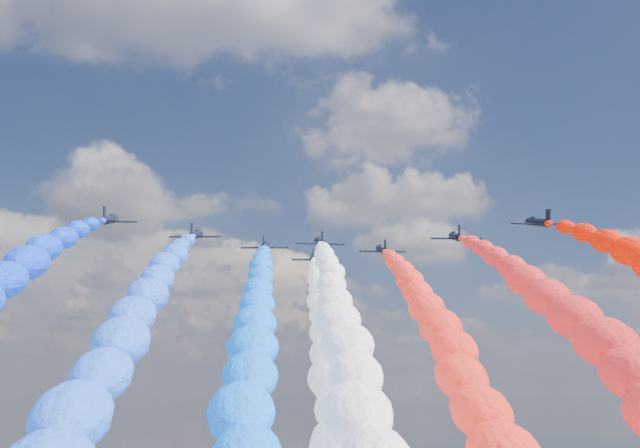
{
  "coord_description": "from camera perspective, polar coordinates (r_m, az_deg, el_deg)",
  "views": [
    {
      "loc": [
        -6.34,
        -128.22,
        74.58
      ],
      "look_at": [
        0.0,
        4.0,
        102.72
      ],
      "focal_mm": 43.99,
      "sensor_mm": 36.0,
      "label": 1
    }
  ],
  "objects": [
    {
      "name": "jet_0",
      "position": [
        126.89,
        -15.06,
        0.3
      ],
      "size": [
        9.04,
        12.19,
        5.34
      ],
      "primitive_type": null,
      "rotation": [
        0.25,
        0.0,
        0.03
      ],
      "color": "black"
    },
    {
      "name": "jet_1",
      "position": [
        136.31,
        -9.03,
        -0.79
      ],
      "size": [
        9.34,
        12.4,
        5.34
      ],
      "primitive_type": null,
      "rotation": [
        0.25,
        0.0,
        -0.05
      ],
      "color": "black"
    },
    {
      "name": "trail_1",
      "position": [
        85.93,
        -12.93,
        -7.45
      ],
      "size": [
        6.46,
        93.97,
        43.6
      ],
      "primitive_type": null,
      "color": "blue"
    },
    {
      "name": "jet_2",
      "position": [
        145.35,
        -4.01,
        -1.61
      ],
      "size": [
        9.35,
        12.41,
        5.34
      ],
      "primitive_type": null,
      "rotation": [
        0.25,
        0.0,
        -0.05
      ],
      "color": "black"
    },
    {
      "name": "trail_2",
      "position": [
        94.66,
        -4.79,
        -8.1
      ],
      "size": [
        6.46,
        93.97,
        43.6
      ],
      "primitive_type": null,
      "color": "#0B64FA"
    },
    {
      "name": "jet_3",
      "position": [
        141.16,
        -0.04,
        -1.33
      ],
      "size": [
        9.44,
        12.48,
        5.34
      ],
      "primitive_type": null,
      "rotation": [
        0.25,
        0.0,
        0.06
      ],
      "color": "black"
    },
    {
      "name": "trail_3",
      "position": [
        90.46,
        1.43,
        -7.96
      ],
      "size": [
        6.46,
        93.97,
        43.6
      ],
      "primitive_type": null,
      "color": "silver"
    },
    {
      "name": "jet_4",
      "position": [
        158.29,
        -0.51,
        -2.5
      ],
      "size": [
        9.22,
        12.32,
        5.34
      ],
      "primitive_type": null,
      "rotation": [
        0.25,
        0.0,
        -0.04
      ],
      "color": "black"
    },
    {
      "name": "trail_4",
      "position": [
        107.8,
        0.5,
        -8.62
      ],
      "size": [
        6.46,
        93.97,
        43.6
      ],
      "primitive_type": null,
      "color": "white"
    },
    {
      "name": "jet_5",
      "position": [
        149.38,
        4.51,
        -1.89
      ],
      "size": [
        8.98,
        12.15,
        5.34
      ],
      "primitive_type": null,
      "rotation": [
        0.25,
        0.0,
        0.02
      ],
      "color": "black"
    },
    {
      "name": "trail_5",
      "position": [
        99.31,
        8.23,
        -8.2
      ],
      "size": [
        6.46,
        93.97,
        43.6
      ],
      "primitive_type": null,
      "color": "red"
    },
    {
      "name": "jet_6",
      "position": [
        138.2,
        9.83,
        -0.92
      ],
      "size": [
        9.47,
        12.49,
        5.34
      ],
      "primitive_type": null,
      "rotation": [
        0.25,
        0.0,
        -0.07
      ],
      "color": "black"
    },
    {
      "name": "trail_6",
      "position": [
        89.22,
        17.03,
        -7.39
      ],
      "size": [
        6.46,
        93.97,
        43.6
      ],
      "primitive_type": null,
      "color": "red"
    },
    {
      "name": "jet_7",
      "position": [
        129.22,
        15.58,
        0.12
      ],
      "size": [
        9.35,
        12.41,
        5.34
      ],
      "primitive_type": null,
      "rotation": [
        0.25,
        0.0,
        0.05
      ],
      "color": "black"
    }
  ]
}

